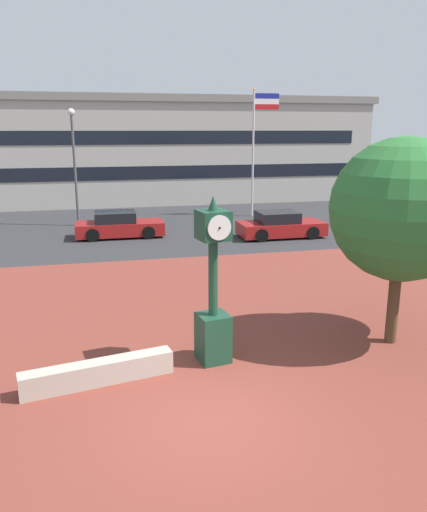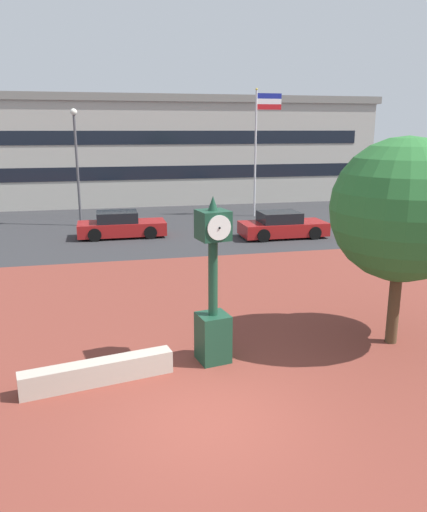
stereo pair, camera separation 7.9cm
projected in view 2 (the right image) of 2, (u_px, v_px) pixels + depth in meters
name	position (u px, v px, depth m)	size (l,w,h in m)	color
ground_plane	(207.00, 418.00, 9.32)	(200.00, 200.00, 0.00)	#2D2D30
plaza_brick_paving	(176.00, 335.00, 13.11)	(44.00, 16.00, 0.01)	brown
planter_wall	(98.00, 372.00, 10.56)	(3.20, 0.40, 0.50)	#ADA393
street_clock	(213.00, 296.00, 11.29)	(0.79, 0.79, 3.85)	#19422D
plaza_tree	(407.00, 212.00, 12.00)	(3.69, 3.43, 5.10)	#4C3823
car_street_near	(121.00, 226.00, 24.91)	(4.30, 1.84, 1.28)	maroon
car_street_mid	(282.00, 226.00, 24.84)	(4.25, 1.96, 1.28)	maroon
flagpole_primary	(259.00, 142.00, 30.00)	(1.62, 0.14, 7.56)	silver
civic_building	(150.00, 147.00, 41.18)	(32.35, 15.67, 7.52)	#B2ADA3
street_lamp_post	(76.00, 155.00, 27.05)	(0.36, 0.36, 6.30)	#4C4C51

